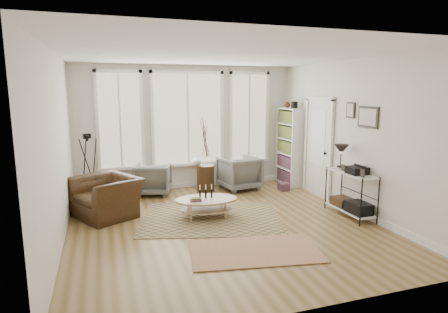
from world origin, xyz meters
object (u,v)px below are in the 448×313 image
object	(u,v)px
accent_chair	(106,197)
armchair_right	(239,173)
armchair_left	(153,179)
low_shelf	(350,189)
side_table	(205,156)
bookcase	(289,146)
coffee_table	(206,203)

from	to	relation	value
accent_chair	armchair_right	bearing A→B (deg)	80.03
armchair_left	low_shelf	bearing A→B (deg)	157.77
armchair_right	side_table	xyz separation A→B (m)	(-0.80, 0.08, 0.43)
low_shelf	armchair_right	bearing A→B (deg)	117.63
armchair_left	side_table	bearing A→B (deg)	-167.99
low_shelf	side_table	bearing A→B (deg)	129.32
bookcase	side_table	size ratio (longest dim) A/B	1.21
armchair_left	accent_chair	bearing A→B (deg)	66.89
armchair_right	accent_chair	xyz separation A→B (m)	(-3.02, -1.06, -0.02)
accent_chair	low_shelf	bearing A→B (deg)	42.68
coffee_table	side_table	size ratio (longest dim) A/B	0.70
side_table	accent_chair	distance (m)	2.54
armchair_right	accent_chair	size ratio (longest dim) A/B	0.76
armchair_left	side_table	size ratio (longest dim) A/B	0.46
side_table	low_shelf	bearing A→B (deg)	-50.68
low_shelf	side_table	size ratio (longest dim) A/B	0.77
side_table	accent_chair	bearing A→B (deg)	-152.87
coffee_table	armchair_left	distance (m)	2.03
armchair_right	bookcase	bearing A→B (deg)	172.59
low_shelf	accent_chair	size ratio (longest dim) A/B	1.15
coffee_table	armchair_left	world-z (taller)	armchair_left
bookcase	low_shelf	bearing A→B (deg)	-91.28
armchair_left	armchair_right	bearing A→B (deg)	-168.57
bookcase	armchair_right	xyz separation A→B (m)	(-1.35, -0.06, -0.56)
low_shelf	accent_chair	distance (m)	4.54
armchair_right	coffee_table	bearing A→B (deg)	43.53
coffee_table	accent_chair	distance (m)	1.86
coffee_table	side_table	xyz separation A→B (m)	(0.49, 1.81, 0.54)
armchair_left	accent_chair	world-z (taller)	accent_chair
bookcase	armchair_right	distance (m)	1.46
armchair_right	armchair_left	bearing A→B (deg)	-14.94
coffee_table	armchair_left	xyz separation A→B (m)	(-0.71, 1.90, 0.07)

